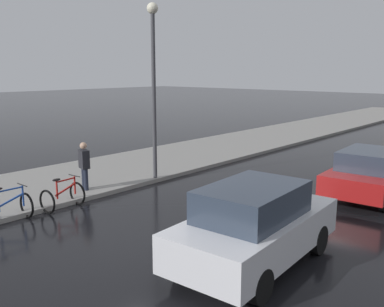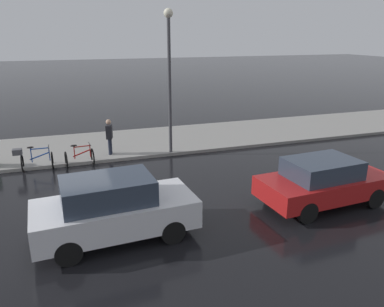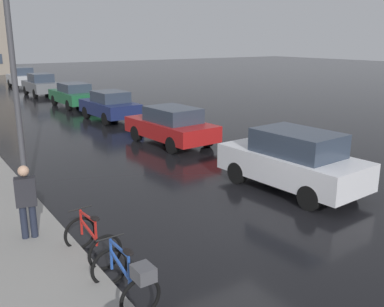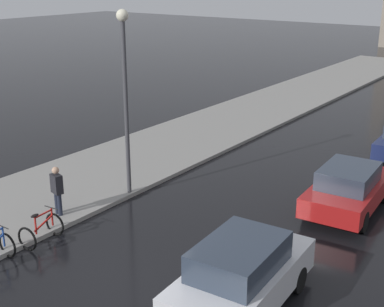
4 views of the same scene
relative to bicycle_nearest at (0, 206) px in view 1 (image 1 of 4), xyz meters
name	(u,v)px [view 1 (image 1 of 4)]	position (x,y,z in m)	size (l,w,h in m)	color
ground_plane	(129,247)	(3.57, 1.27, -0.50)	(140.00, 140.00, 0.00)	black
sidewalk_kerb	(207,150)	(-2.43, 11.27, -0.43)	(4.80, 60.00, 0.14)	gray
bicycle_nearest	(0,206)	(0.00, 0.00, 0.00)	(0.71, 1.43, 0.99)	black
bicycle_second	(63,196)	(0.08, 1.76, -0.11)	(0.79, 1.16, 0.94)	black
car_white	(255,225)	(6.17, 2.38, 0.36)	(2.11, 4.26, 1.70)	silver
car_red	(370,173)	(6.18, 8.87, 0.27)	(2.13, 4.26, 1.51)	#AD1919
pedestrian	(84,165)	(-0.75, 3.09, 0.45)	(0.45, 0.33, 1.69)	#1E2333
streetlamp	(154,71)	(-0.20, 5.68, 3.40)	(0.38, 0.38, 6.14)	#424247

